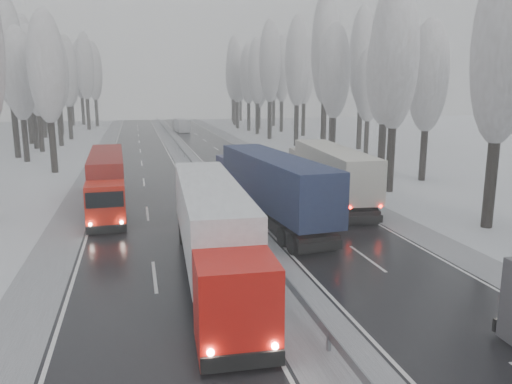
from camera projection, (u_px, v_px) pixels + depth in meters
name	position (u px, v px, depth m)	size (l,w,h in m)	color
carriageway_right	(272.00, 189.00, 42.19)	(7.50, 200.00, 0.03)	black
carriageway_left	(145.00, 196.00, 39.78)	(7.50, 200.00, 0.03)	black
median_slush	(211.00, 192.00, 40.99)	(3.00, 200.00, 0.04)	#ACAEB5
shoulder_right	(327.00, 187.00, 43.33)	(2.40, 200.00, 0.04)	#ACAEB5
shoulder_left	(80.00, 199.00, 38.64)	(2.40, 200.00, 0.04)	#ACAEB5
median_guardrail	(210.00, 186.00, 40.86)	(0.12, 200.00, 0.76)	slate
tree_16	(504.00, 48.00, 28.63)	(3.60, 3.60, 16.53)	black
tree_18	(396.00, 59.00, 39.32)	(3.60, 3.60, 16.58)	black
tree_19	(429.00, 77.00, 44.66)	(3.60, 3.60, 14.57)	black
tree_20	(385.00, 70.00, 47.95)	(3.60, 3.60, 15.71)	black
tree_21	(387.00, 53.00, 51.89)	(3.60, 3.60, 18.62)	black
tree_22	(335.00, 72.00, 57.66)	(3.60, 3.60, 15.86)	black
tree_23	(369.00, 85.00, 63.21)	(3.60, 3.60, 13.55)	black
tree_24	(326.00, 49.00, 62.42)	(3.60, 3.60, 20.49)	black
tree_25	(362.00, 58.00, 67.95)	(3.60, 3.60, 19.44)	black
tree_26	(297.00, 62.00, 72.32)	(3.60, 3.60, 18.78)	black
tree_27	(333.00, 69.00, 77.92)	(3.60, 3.60, 17.62)	black
tree_28	(270.00, 62.00, 82.10)	(3.60, 3.60, 19.62)	black
tree_29	(304.00, 69.00, 87.79)	(3.60, 3.60, 18.11)	black
tree_30	(257.00, 71.00, 91.65)	(3.60, 3.60, 17.86)	black
tree_31	(282.00, 70.00, 96.73)	(3.60, 3.60, 18.58)	black
tree_32	(249.00, 74.00, 98.88)	(3.60, 3.60, 17.33)	black
tree_33	(259.00, 84.00, 103.80)	(3.60, 3.60, 14.33)	black
tree_34	(237.00, 74.00, 105.40)	(3.60, 3.60, 17.63)	black
tree_35	(274.00, 73.00, 111.24)	(3.60, 3.60, 18.25)	black
tree_36	(234.00, 68.00, 114.73)	(3.60, 3.60, 20.23)	black
tree_37	(259.00, 79.00, 120.64)	(3.60, 3.60, 16.37)	black
tree_38	(233.00, 75.00, 125.47)	(3.60, 3.60, 17.97)	black
tree_39	(240.00, 80.00, 130.15)	(3.60, 3.60, 16.19)	black
tree_62	(46.00, 68.00, 48.74)	(3.60, 3.60, 16.04)	black
tree_64	(19.00, 74.00, 56.38)	(3.60, 3.60, 15.42)	black
tree_65	(8.00, 53.00, 59.25)	(3.60, 3.60, 19.48)	black
tree_66	(36.00, 77.00, 65.60)	(3.60, 3.60, 15.23)	black
tree_67	(30.00, 69.00, 68.84)	(3.60, 3.60, 17.09)	black
tree_68	(56.00, 72.00, 72.21)	(3.60, 3.60, 16.65)	black
tree_69	(24.00, 61.00, 74.55)	(3.60, 3.60, 19.35)	black
tree_70	(66.00, 72.00, 81.80)	(3.60, 3.60, 17.09)	black
tree_71	(39.00, 63.00, 84.19)	(3.60, 3.60, 19.61)	black
tree_72	(58.00, 81.00, 90.35)	(3.60, 3.60, 15.11)	black
tree_73	(44.00, 74.00, 93.22)	(3.60, 3.60, 17.22)	black
tree_74	(85.00, 67.00, 100.92)	(3.60, 3.60, 19.68)	black
tree_75	(41.00, 71.00, 102.77)	(3.60, 3.60, 18.60)	black
tree_76	(94.00, 72.00, 110.24)	(3.60, 3.60, 18.55)	black
tree_77	(70.00, 85.00, 113.30)	(3.60, 3.60, 14.32)	black
tree_78	(80.00, 70.00, 115.57)	(3.60, 3.60, 19.55)	black
tree_79	(70.00, 77.00, 119.06)	(3.60, 3.60, 17.07)	black
truck_blue_box	(268.00, 182.00, 31.86)	(4.24, 17.11, 4.35)	#1E224D
truck_cream_box	(328.00, 170.00, 37.43)	(3.85, 16.32, 4.15)	#9B9589
box_truck_distant	(181.00, 125.00, 97.35)	(2.84, 7.14, 2.60)	#B3B5BB
truck_red_white	(212.00, 226.00, 22.13)	(3.25, 16.34, 4.17)	red
truck_red_red	(107.00, 176.00, 36.05)	(2.78, 14.68, 3.75)	red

